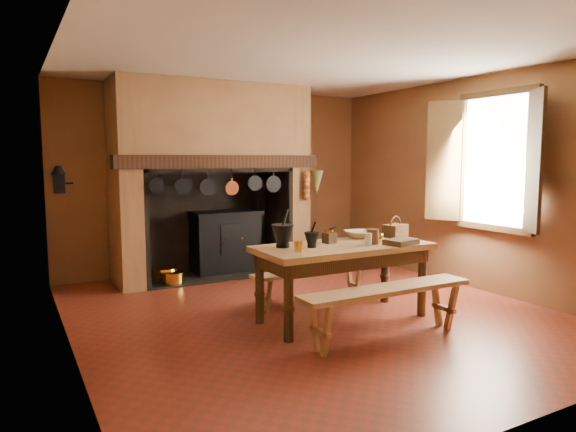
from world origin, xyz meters
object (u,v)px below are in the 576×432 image
at_px(iron_range, 226,241).
at_px(wicker_basket, 395,230).
at_px(coffee_grinder, 329,237).
at_px(work_table, 343,257).
at_px(mixing_bowl, 360,234).
at_px(bench_front, 387,300).

distance_m(iron_range, wicker_basket, 2.89).
bearing_deg(iron_range, coffee_grinder, -87.16).
bearing_deg(work_table, iron_range, 94.32).
bearing_deg(work_table, mixing_bowl, 34.64).
height_order(mixing_bowl, wicker_basket, wicker_basket).
xyz_separation_m(coffee_grinder, mixing_bowl, (0.53, 0.16, -0.03)).
bearing_deg(mixing_bowl, wicker_basket, -21.51).
bearing_deg(wicker_basket, mixing_bowl, 144.12).
xyz_separation_m(coffee_grinder, wicker_basket, (0.93, 0.00, 0.01)).
relative_size(iron_range, work_table, 0.85).
relative_size(iron_range, wicker_basket, 5.29).
bearing_deg(bench_front, wicker_basket, 46.21).
distance_m(bench_front, wicker_basket, 1.32).
bearing_deg(wicker_basket, work_table, 175.78).
distance_m(work_table, bench_front, 0.79).
relative_size(iron_range, bench_front, 0.87).
xyz_separation_m(work_table, mixing_bowl, (0.45, 0.31, 0.17)).
height_order(iron_range, work_table, iron_range).
bearing_deg(iron_range, mixing_bowl, -75.23).
bearing_deg(work_table, coffee_grinder, 118.22).
xyz_separation_m(iron_range, bench_front, (0.21, -3.54, -0.10)).
relative_size(work_table, wicker_basket, 6.25).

